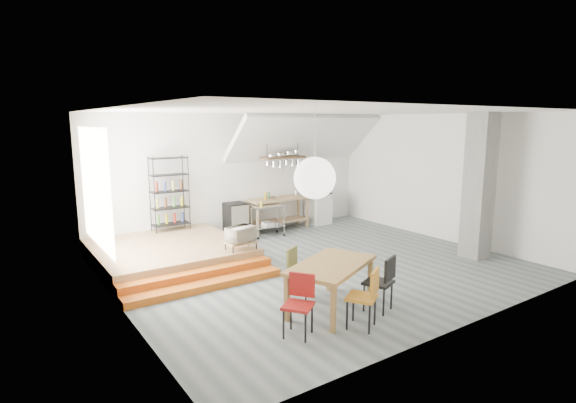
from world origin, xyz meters
TOP-DOWN VIEW (x-y plane):
  - floor at (0.00, 0.00)m, footprint 8.00×8.00m
  - wall_back at (0.00, 3.50)m, footprint 8.00×0.04m
  - wall_left at (-4.00, 0.00)m, footprint 0.04×7.00m
  - wall_right at (4.00, 0.00)m, footprint 0.04×7.00m
  - ceiling at (0.00, 0.00)m, footprint 8.00×7.00m
  - slope_ceiling at (1.80, 2.90)m, footprint 4.40×1.44m
  - window_pane at (-3.98, 1.50)m, footprint 0.02×2.50m
  - platform at (-2.50, 2.00)m, footprint 3.00×3.00m
  - step_lower at (-2.50, 0.05)m, footprint 3.00×0.35m
  - step_upper at (-2.50, 0.40)m, footprint 3.00×0.35m
  - concrete_column at (3.30, -1.50)m, footprint 0.50×0.50m
  - kitchen_counter at (1.10, 3.15)m, footprint 1.80×0.60m
  - stove at (2.50, 3.16)m, footprint 0.60×0.60m
  - pot_rack at (1.13, 2.92)m, footprint 1.20×0.50m
  - wire_shelving at (-2.00, 3.20)m, footprint 0.88×0.38m
  - microwave_shelf at (-1.40, 0.75)m, footprint 0.60×0.40m
  - paper_lantern at (-1.75, -2.16)m, footprint 0.60×0.60m
  - dining_table at (-1.21, -1.91)m, footprint 1.86×1.51m
  - chair_mustard at (-1.21, -2.72)m, footprint 0.57×0.57m
  - chair_black at (-0.58, -2.43)m, footprint 0.54×0.54m
  - chair_olive at (-1.33, -1.16)m, footprint 0.54×0.54m
  - chair_red at (-2.12, -2.32)m, footprint 0.56×0.56m
  - rolling_cart at (0.45, 2.70)m, footprint 0.87×0.54m
  - mini_fridge at (-0.24, 3.20)m, footprint 0.52×0.52m
  - microwave at (-1.40, 0.75)m, footprint 0.64×0.51m
  - bowl at (0.88, 3.10)m, footprint 0.28×0.28m

SIDE VIEW (x-z plane):
  - floor at x=0.00m, z-range 0.00..0.00m
  - step_lower at x=-2.50m, z-range 0.00..0.13m
  - step_upper at x=-2.50m, z-range 0.00..0.27m
  - platform at x=-2.50m, z-range 0.00..0.40m
  - mini_fridge at x=-0.24m, z-range 0.00..0.89m
  - stove at x=2.50m, z-range -0.11..1.07m
  - chair_olive at x=-1.33m, z-range 0.08..0.94m
  - chair_red at x=-2.12m, z-range 0.08..0.95m
  - rolling_cart at x=0.45m, z-range 0.12..0.94m
  - chair_mustard at x=-1.21m, z-range 0.09..0.99m
  - chair_black at x=-0.58m, z-range 0.09..0.99m
  - microwave_shelf at x=-1.40m, z-range 0.46..0.63m
  - kitchen_counter at x=1.10m, z-range 0.17..1.08m
  - dining_table at x=-1.21m, z-range 0.30..1.08m
  - microwave at x=-1.40m, z-range 0.56..0.88m
  - bowl at x=0.88m, z-range 0.91..0.97m
  - wire_shelving at x=-2.00m, z-range 0.43..2.23m
  - wall_back at x=0.00m, z-range 0.00..3.20m
  - wall_left at x=-4.00m, z-range 0.00..3.20m
  - wall_right at x=4.00m, z-range 0.00..3.20m
  - concrete_column at x=3.30m, z-range 0.00..3.20m
  - window_pane at x=-3.98m, z-range 0.70..2.90m
  - pot_rack at x=1.13m, z-range 1.26..2.69m
  - paper_lantern at x=-1.75m, z-range 1.90..2.50m
  - slope_ceiling at x=1.80m, z-range 1.89..3.21m
  - ceiling at x=0.00m, z-range 3.19..3.21m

